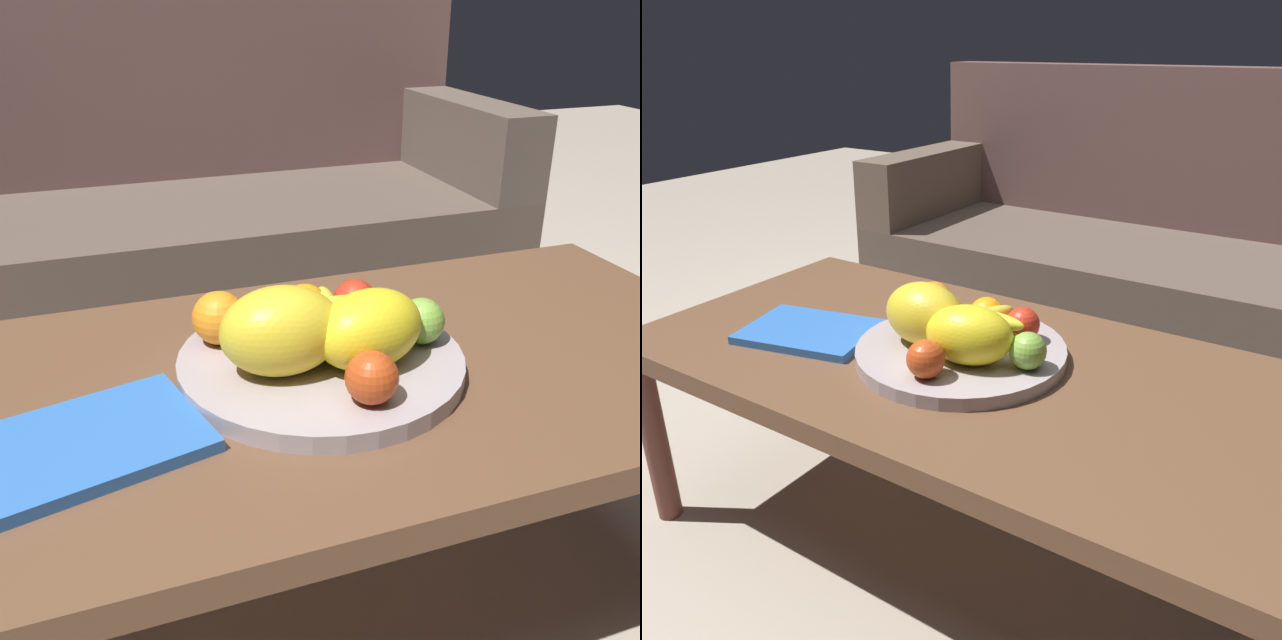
{
  "view_description": "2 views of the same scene",
  "coord_description": "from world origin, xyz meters",
  "views": [
    {
      "loc": [
        -0.3,
        -0.8,
        0.91
      ],
      "look_at": [
        -0.01,
        0.0,
        0.51
      ],
      "focal_mm": 40.06,
      "sensor_mm": 36.0,
      "label": 1
    },
    {
      "loc": [
        0.58,
        -0.9,
        0.97
      ],
      "look_at": [
        -0.01,
        0.0,
        0.51
      ],
      "focal_mm": 36.62,
      "sensor_mm": 36.0,
      "label": 2
    }
  ],
  "objects": [
    {
      "name": "ground_plane",
      "position": [
        0.0,
        0.0,
        0.0
      ],
      "size": [
        8.0,
        8.0,
        0.0
      ],
      "primitive_type": "plane",
      "color": "#AA9B8A"
    },
    {
      "name": "coffee_table",
      "position": [
        0.0,
        0.0,
        0.39
      ],
      "size": [
        1.29,
        0.64,
        0.43
      ],
      "color": "brown",
      "rests_on": "ground_plane"
    },
    {
      "name": "couch",
      "position": [
        -0.01,
        1.07,
        0.3
      ],
      "size": [
        1.7,
        0.7,
        0.9
      ],
      "color": "brown",
      "rests_on": "ground_plane"
    },
    {
      "name": "fruit_bowl",
      "position": [
        -0.01,
        0.0,
        0.45
      ],
      "size": [
        0.39,
        0.39,
        0.03
      ],
      "primitive_type": "cylinder",
      "color": "#A29599",
      "rests_on": "coffee_table"
    },
    {
      "name": "melon_large_front",
      "position": [
        0.04,
        -0.05,
        0.51
      ],
      "size": [
        0.17,
        0.14,
        0.1
      ],
      "primitive_type": "ellipsoid",
      "rotation": [
        0.0,
        0.0,
        0.26
      ],
      "color": "yellow",
      "rests_on": "fruit_bowl"
    },
    {
      "name": "melon_smaller_beside",
      "position": [
        -0.07,
        -0.03,
        0.52
      ],
      "size": [
        0.16,
        0.13,
        0.12
      ],
      "primitive_type": "ellipsoid",
      "rotation": [
        0.0,
        0.0,
        -0.07
      ],
      "color": "yellow",
      "rests_on": "fruit_bowl"
    },
    {
      "name": "orange_front",
      "position": [
        -0.13,
        0.08,
        0.5
      ],
      "size": [
        0.07,
        0.07,
        0.07
      ],
      "primitive_type": "sphere",
      "color": "orange",
      "rests_on": "fruit_bowl"
    },
    {
      "name": "orange_left",
      "position": [
        -0.01,
        0.08,
        0.49
      ],
      "size": [
        0.07,
        0.07,
        0.07
      ],
      "primitive_type": "sphere",
      "color": "orange",
      "rests_on": "fruit_bowl"
    },
    {
      "name": "apple_front",
      "position": [
        0.13,
        -0.01,
        0.49
      ],
      "size": [
        0.06,
        0.06,
        0.06
      ],
      "primitive_type": "sphere",
      "color": "#7CAD3E",
      "rests_on": "fruit_bowl"
    },
    {
      "name": "apple_left",
      "position": [
        0.07,
        0.08,
        0.49
      ],
      "size": [
        0.06,
        0.06,
        0.06
      ],
      "primitive_type": "sphere",
      "color": "red",
      "rests_on": "fruit_bowl"
    },
    {
      "name": "apple_right",
      "position": [
        0.01,
        -0.13,
        0.49
      ],
      "size": [
        0.07,
        0.07,
        0.07
      ],
      "primitive_type": "sphere",
      "color": "#BD4218",
      "rests_on": "fruit_bowl"
    },
    {
      "name": "banana_bunch",
      "position": [
        0.01,
        0.04,
        0.49
      ],
      "size": [
        0.17,
        0.16,
        0.06
      ],
      "color": "yellow",
      "rests_on": "fruit_bowl"
    },
    {
      "name": "magazine",
      "position": [
        -0.32,
        -0.08,
        0.44
      ],
      "size": [
        0.29,
        0.23,
        0.02
      ],
      "primitive_type": "cube",
      "rotation": [
        0.0,
        0.0,
        0.23
      ],
      "color": "#2D65B9",
      "rests_on": "coffee_table"
    }
  ]
}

